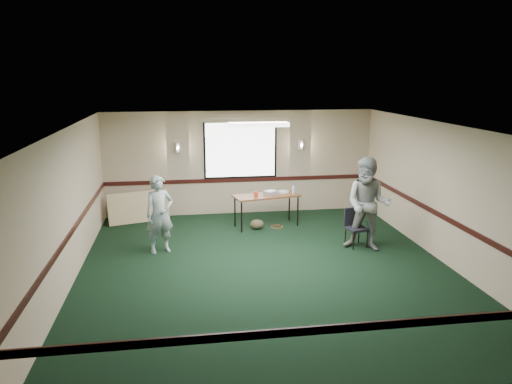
{
  "coord_description": "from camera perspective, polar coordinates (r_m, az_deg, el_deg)",
  "views": [
    {
      "loc": [
        -1.54,
        -8.75,
        3.62
      ],
      "look_at": [
        0.0,
        1.3,
        1.2
      ],
      "focal_mm": 35.0,
      "sensor_mm": 36.0,
      "label": 1
    }
  ],
  "objects": [
    {
      "name": "red_cup",
      "position": [
        11.74,
        -0.01,
        -0.28
      ],
      "size": [
        0.09,
        0.09,
        0.13
      ],
      "primitive_type": "cylinder",
      "color": "red",
      "rests_on": "folding_table"
    },
    {
      "name": "conference_chair",
      "position": [
        10.92,
        11.22,
        -3.6
      ],
      "size": [
        0.47,
        0.48,
        0.82
      ],
      "rotation": [
        0.0,
        0.0,
        0.2
      ],
      "color": "black",
      "rests_on": "ground"
    },
    {
      "name": "room_shell",
      "position": [
        11.17,
        -0.64,
        2.86
      ],
      "size": [
        8.0,
        8.02,
        8.0
      ],
      "color": "#C5AD8E",
      "rests_on": "ground"
    },
    {
      "name": "cable_coil",
      "position": [
        12.11,
        2.41,
        -3.98
      ],
      "size": [
        0.35,
        0.35,
        0.01
      ],
      "primitive_type": "torus",
      "rotation": [
        0.0,
        0.0,
        0.22
      ],
      "color": "#BC3C17",
      "rests_on": "ground"
    },
    {
      "name": "folding_table",
      "position": [
        11.99,
        1.2,
        -0.6
      ],
      "size": [
        1.66,
        0.93,
        0.78
      ],
      "rotation": [
        0.0,
        0.0,
        0.21
      ],
      "color": "#543018",
      "rests_on": "ground"
    },
    {
      "name": "duffel_bag",
      "position": [
        11.92,
        0.11,
        -3.71
      ],
      "size": [
        0.34,
        0.26,
        0.23
      ],
      "primitive_type": "ellipsoid",
      "rotation": [
        0.0,
        0.0,
        0.02
      ],
      "color": "#423E26",
      "rests_on": "ground"
    },
    {
      "name": "folded_table",
      "position": [
        12.74,
        -13.25,
        -1.7
      ],
      "size": [
        1.5,
        0.65,
        0.77
      ],
      "primitive_type": "cube",
      "rotation": [
        -0.21,
        0.0,
        0.3
      ],
      "color": "tan",
      "rests_on": "ground"
    },
    {
      "name": "person_left",
      "position": [
        10.42,
        -10.96,
        -2.53
      ],
      "size": [
        0.69,
        0.57,
        1.61
      ],
      "primitive_type": "imported",
      "rotation": [
        0.0,
        0.0,
        0.35
      ],
      "color": "#426893",
      "rests_on": "ground"
    },
    {
      "name": "game_console",
      "position": [
        12.21,
        3.13,
        0.05
      ],
      "size": [
        0.25,
        0.23,
        0.05
      ],
      "primitive_type": "cube",
      "rotation": [
        0.0,
        0.0,
        0.43
      ],
      "color": "white",
      "rests_on": "folding_table"
    },
    {
      "name": "projector",
      "position": [
        11.98,
        1.73,
        -0.09
      ],
      "size": [
        0.37,
        0.35,
        0.1
      ],
      "primitive_type": "cube",
      "rotation": [
        0.0,
        0.0,
        0.48
      ],
      "color": "#9998A1",
      "rests_on": "folding_table"
    },
    {
      "name": "person_right",
      "position": [
        10.59,
        12.67,
        -1.39
      ],
      "size": [
        1.2,
        1.12,
        1.96
      ],
      "primitive_type": "imported",
      "rotation": [
        0.0,
        0.0,
        -0.52
      ],
      "color": "#6A80A5",
      "rests_on": "ground"
    },
    {
      "name": "water_bottle",
      "position": [
        12.1,
        4.29,
        0.23
      ],
      "size": [
        0.06,
        0.06,
        0.19
      ],
      "primitive_type": "cylinder",
      "color": "#9BC2FD",
      "rests_on": "folding_table"
    },
    {
      "name": "ground",
      "position": [
        9.6,
        1.19,
        -8.78
      ],
      "size": [
        8.0,
        8.0,
        0.0
      ],
      "primitive_type": "plane",
      "color": "black",
      "rests_on": "ground"
    }
  ]
}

